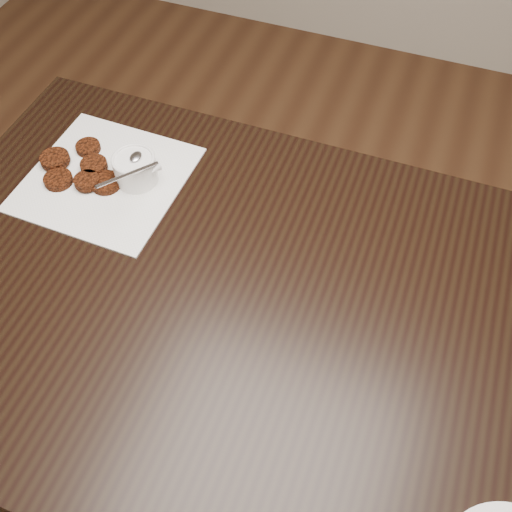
# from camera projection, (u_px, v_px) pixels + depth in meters

# --- Properties ---
(floor) EXTENTS (4.00, 4.00, 0.00)m
(floor) POSITION_uv_depth(u_px,v_px,m) (253.00, 454.00, 1.58)
(floor) COLOR #53331C
(floor) RESTS_ON ground
(table) EXTENTS (1.34, 0.86, 0.75)m
(table) POSITION_uv_depth(u_px,v_px,m) (257.00, 392.00, 1.29)
(table) COLOR black
(table) RESTS_ON floor
(napkin) EXTENTS (0.32, 0.32, 0.00)m
(napkin) POSITION_uv_depth(u_px,v_px,m) (106.00, 179.00, 1.17)
(napkin) COLOR white
(napkin) RESTS_ON table
(sauce_ramekin) EXTENTS (0.14, 0.14, 0.12)m
(sauce_ramekin) POSITION_uv_depth(u_px,v_px,m) (133.00, 158.00, 1.11)
(sauce_ramekin) COLOR white
(sauce_ramekin) RESTS_ON napkin
(patty_cluster) EXTENTS (0.21, 0.21, 0.02)m
(patty_cluster) POSITION_uv_depth(u_px,v_px,m) (84.00, 170.00, 1.16)
(patty_cluster) COLOR #581F0B
(patty_cluster) RESTS_ON napkin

